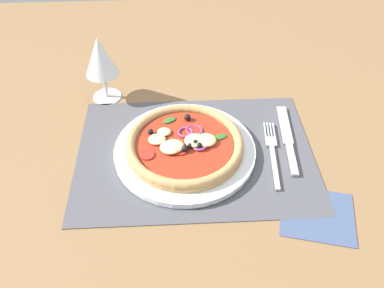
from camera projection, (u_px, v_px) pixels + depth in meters
ground_plane at (195, 158)px, 78.76cm from camera, size 190.00×140.00×2.40cm
placemat at (195, 153)px, 77.78cm from camera, size 45.77×32.87×0.40cm
plate at (185, 150)px, 77.10cm from camera, size 27.32×27.32×1.19cm
pizza at (185, 144)px, 75.92cm from camera, size 22.56×22.56×2.64cm
fork at (272, 150)px, 77.72cm from camera, size 3.19×18.06×0.44cm
knife at (287, 138)px, 80.22cm from camera, size 3.26×20.07×0.62cm
wine_glass at (100, 58)px, 83.96cm from camera, size 7.20×7.20×14.90cm
napkin at (317, 214)px, 67.31cm from camera, size 14.60×13.71×0.36cm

